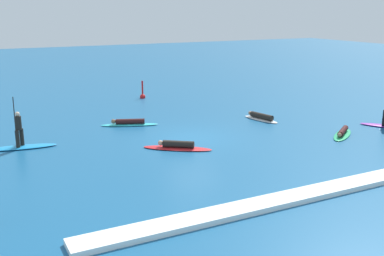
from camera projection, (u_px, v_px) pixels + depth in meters
ground_plane at (192, 138)px, 22.75m from camera, size 120.00×120.00×0.00m
surfer_on_green_board at (342, 133)px, 23.13m from camera, size 2.54×2.07×0.36m
surfer_on_white_board at (261, 117)px, 26.36m from camera, size 1.19×2.50×0.40m
surfer_on_blue_board at (20, 141)px, 20.96m from camera, size 3.26×1.25×2.33m
surfer_on_teal_board at (129, 123)px, 25.11m from camera, size 3.11×1.71×0.38m
surfer_on_red_board at (177, 146)px, 20.88m from camera, size 3.00×2.47×0.40m
marker_buoy at (143, 95)px, 32.79m from camera, size 0.40×0.40×1.35m
wave_crest at (304, 195)px, 15.54m from camera, size 15.91×0.90×0.18m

